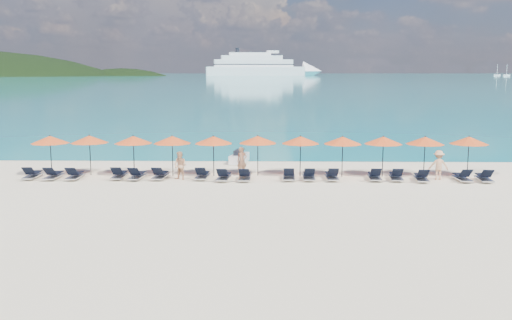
{
  "coord_description": "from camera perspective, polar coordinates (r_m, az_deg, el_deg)",
  "views": [
    {
      "loc": [
        0.66,
        -26.26,
        5.83
      ],
      "look_at": [
        0.0,
        3.0,
        1.2
      ],
      "focal_mm": 40.0,
      "sensor_mm": 36.0,
      "label": 1
    }
  ],
  "objects": [
    {
      "name": "lounger_15",
      "position": [
        32.11,
        19.92,
        -1.59
      ],
      "size": [
        0.65,
        1.71,
        0.66
      ],
      "rotation": [
        0.0,
        0.0,
        0.02
      ],
      "color": "silver",
      "rests_on": "ground"
    },
    {
      "name": "lounger_14",
      "position": [
        31.37,
        16.2,
        -1.64
      ],
      "size": [
        0.77,
        1.75,
        0.66
      ],
      "rotation": [
        0.0,
        0.0,
        -0.09
      ],
      "color": "silver",
      "rests_on": "ground"
    },
    {
      "name": "jetski",
      "position": [
        36.2,
        -1.69,
        0.25
      ],
      "size": [
        1.23,
        2.37,
        0.8
      ],
      "rotation": [
        0.0,
        0.0,
        -0.18
      ],
      "color": "silver",
      "rests_on": "ground"
    },
    {
      "name": "lounger_13",
      "position": [
        31.32,
        13.83,
        -1.57
      ],
      "size": [
        0.78,
        1.75,
        0.66
      ],
      "rotation": [
        0.0,
        0.0,
        -0.1
      ],
      "color": "silver",
      "rests_on": "ground"
    },
    {
      "name": "lounger_2",
      "position": [
        32.22,
        -17.67,
        -1.44
      ],
      "size": [
        0.64,
        1.71,
        0.66
      ],
      "rotation": [
        0.0,
        0.0,
        0.01
      ],
      "color": "silver",
      "rests_on": "ground"
    },
    {
      "name": "lounger_9",
      "position": [
        30.59,
        3.32,
        -1.56
      ],
      "size": [
        0.68,
        1.72,
        0.66
      ],
      "rotation": [
        0.0,
        0.0,
        -0.04
      ],
      "color": "silver",
      "rests_on": "ground"
    },
    {
      "name": "lounger_0",
      "position": [
        33.18,
        -21.46,
        -1.35
      ],
      "size": [
        0.7,
        1.73,
        0.66
      ],
      "rotation": [
        0.0,
        0.0,
        0.05
      ],
      "color": "silver",
      "rests_on": "ground"
    },
    {
      "name": "sea",
      "position": [
        686.29,
        1.25,
        8.49
      ],
      "size": [
        1600.0,
        1300.0,
        0.01
      ],
      "primitive_type": "cube",
      "color": "#1FA9B2",
      "rests_on": "ground"
    },
    {
      "name": "lounger_16",
      "position": [
        32.41,
        21.84,
        -1.6
      ],
      "size": [
        0.77,
        1.75,
        0.66
      ],
      "rotation": [
        0.0,
        0.0,
        -0.09
      ],
      "color": "silver",
      "rests_on": "ground"
    },
    {
      "name": "cruise_ship",
      "position": [
        606.68,
        0.95,
        9.27
      ],
      "size": [
        124.65,
        37.24,
        34.28
      ],
      "rotation": [
        0.0,
        0.0,
        0.15
      ],
      "color": "white",
      "rests_on": "ground"
    },
    {
      "name": "lounger_4",
      "position": [
        31.35,
        -11.81,
        -1.48
      ],
      "size": [
        0.75,
        1.74,
        0.66
      ],
      "rotation": [
        0.0,
        0.0,
        -0.08
      ],
      "color": "silver",
      "rests_on": "ground"
    },
    {
      "name": "umbrella_5",
      "position": [
        31.56,
        0.18,
        2.05
      ],
      "size": [
        2.1,
        2.1,
        2.28
      ],
      "color": "black",
      "rests_on": "ground"
    },
    {
      "name": "umbrella_3",
      "position": [
        31.82,
        -8.38,
        2.01
      ],
      "size": [
        2.1,
        2.1,
        2.28
      ],
      "color": "black",
      "rests_on": "ground"
    },
    {
      "name": "lounger_3",
      "position": [
        31.72,
        -13.52,
        -1.42
      ],
      "size": [
        0.64,
        1.71,
        0.66
      ],
      "rotation": [
        0.0,
        0.0,
        0.01
      ],
      "color": "silver",
      "rests_on": "ground"
    },
    {
      "name": "umbrella_4",
      "position": [
        31.51,
        -4.28,
        2.01
      ],
      "size": [
        2.1,
        2.1,
        2.28
      ],
      "color": "black",
      "rests_on": "ground"
    },
    {
      "name": "lounger_7",
      "position": [
        30.42,
        -3.24,
        -1.62
      ],
      "size": [
        0.76,
        1.75,
        0.66
      ],
      "rotation": [
        0.0,
        0.0,
        -0.08
      ],
      "color": "silver",
      "rests_on": "ground"
    },
    {
      "name": "umbrella_6",
      "position": [
        31.49,
        4.47,
        2.01
      ],
      "size": [
        2.1,
        2.1,
        2.28
      ],
      "color": "black",
      "rests_on": "ground"
    },
    {
      "name": "lounger_5",
      "position": [
        31.18,
        -9.57,
        -1.47
      ],
      "size": [
        0.73,
        1.74,
        0.66
      ],
      "rotation": [
        0.0,
        0.0,
        -0.06
      ],
      "color": "silver",
      "rests_on": "ground"
    },
    {
      "name": "lounger_8",
      "position": [
        30.36,
        -1.16,
        -1.63
      ],
      "size": [
        0.64,
        1.71,
        0.66
      ],
      "rotation": [
        0.0,
        0.0,
        -0.01
      ],
      "color": "silver",
      "rests_on": "ground"
    },
    {
      "name": "umbrella_7",
      "position": [
        31.58,
        8.67,
        1.95
      ],
      "size": [
        2.1,
        2.1,
        2.28
      ],
      "color": "black",
      "rests_on": "ground"
    },
    {
      "name": "ground",
      "position": [
        26.91,
        -0.14,
        -3.52
      ],
      "size": [
        1400.0,
        1400.0,
        0.0
      ],
      "primitive_type": "plane",
      "color": "beige"
    },
    {
      "name": "sailboat_near",
      "position": [
        598.56,
        23.76,
        7.79
      ],
      "size": [
        6.35,
        2.12,
        11.63
      ],
      "color": "white",
      "rests_on": "ground"
    },
    {
      "name": "umbrella_10",
      "position": [
        33.35,
        20.53,
        1.85
      ],
      "size": [
        2.1,
        2.1,
        2.28
      ],
      "color": "black",
      "rests_on": "ground"
    },
    {
      "name": "headland_small",
      "position": [
        606.69,
        -13.14,
        4.89
      ],
      "size": [
        162.0,
        126.0,
        85.5
      ],
      "color": "black",
      "rests_on": "ground"
    },
    {
      "name": "umbrella_8",
      "position": [
        32.01,
        12.62,
        1.93
      ],
      "size": [
        2.1,
        2.1,
        2.28
      ],
      "color": "black",
      "rests_on": "ground"
    },
    {
      "name": "umbrella_1",
      "position": [
        33.09,
        -16.32,
        2.01
      ],
      "size": [
        2.1,
        2.1,
        2.28
      ],
      "color": "black",
      "rests_on": "ground"
    },
    {
      "name": "lounger_6",
      "position": [
        30.9,
        -5.38,
        -1.48
      ],
      "size": [
        0.71,
        1.73,
        0.66
      ],
      "rotation": [
        0.0,
        0.0,
        -0.05
      ],
      "color": "silver",
      "rests_on": "ground"
    },
    {
      "name": "sailboat_far",
      "position": [
        611.73,
        22.95,
        7.84
      ],
      "size": [
        6.08,
        2.03,
        11.15
      ],
      "color": "white",
      "rests_on": "ground"
    },
    {
      "name": "umbrella_9",
      "position": [
        32.5,
        16.56,
        1.88
      ],
      "size": [
        2.1,
        2.1,
        2.28
      ],
      "color": "black",
      "rests_on": "ground"
    },
    {
      "name": "lounger_1",
      "position": [
        32.65,
        -19.59,
        -1.4
      ],
      "size": [
        0.64,
        1.71,
        0.66
      ],
      "rotation": [
        0.0,
        0.0,
        -0.01
      ],
      "color": "silver",
      "rests_on": "ground"
    },
    {
      "name": "beachgoer_a",
      "position": [
        31.82,
        -1.43,
        -0.11
      ],
      "size": [
        0.68,
        0.57,
        1.6
      ],
      "primitive_type": "imported",
      "rotation": [
        0.0,
        0.0,
        0.38
      ],
      "color": "tan",
      "rests_on": "ground"
    },
    {
      "name": "lounger_11",
      "position": [
        30.77,
        7.6,
        -1.57
      ],
      "size": [
        0.64,
        1.71,
        0.66
      ],
      "rotation": [
        0.0,
        0.0,
        0.01
      ],
      "color": "silver",
      "rests_on": "ground"
    },
    {
      "name": "beachgoer_b",
      "position": [
        30.73,
        -7.59,
        -0.58
      ],
      "size": [
        0.86,
        0.73,
        1.53
      ],
      "primitive_type": "imported",
      "rotation": [
        0.0,
        0.0,
        -0.48
      ],
      "color": "tan",
      "rests_on": "ground"
    },
    {
      "name": "umbrella_0",
      "position": [
        33.57,
        -19.91,
        1.93
      ],
      "size": [
        2.1,
        2.1,
        2.28
      ],
      "color": "black",
      "rests_on": "ground"
    },
    {
      "name": "beachgoer_c",
      "position": [
        32.07,
        17.79,
        -0.48
      ],
      "size": [
        1.07,
        0.59,
        1.59
      ],
      "primitive_type": "imported",
      "rotation": [
        0.0,
        0.0,
        3.03
      ],
      "color": "tan",
      "rests_on": "ground"
    },
    {
      "name": "lounger_12",
      "position": [
        31.13,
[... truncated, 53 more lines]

